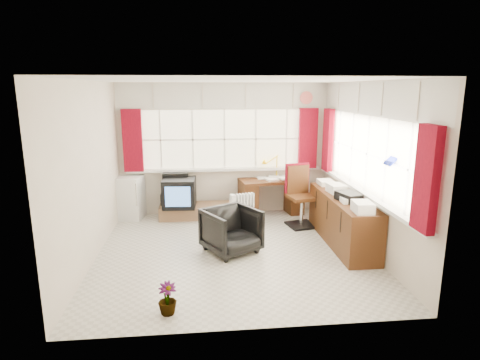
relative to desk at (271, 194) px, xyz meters
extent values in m
plane|color=beige|center=(-0.88, -1.80, -0.39)|extent=(4.00, 4.00, 0.00)
plane|color=beige|center=(-0.88, 0.20, 0.86)|extent=(4.00, 0.00, 4.00)
plane|color=beige|center=(-0.88, -3.80, 0.86)|extent=(4.00, 0.00, 4.00)
plane|color=beige|center=(-2.88, -1.80, 0.86)|extent=(0.00, 4.00, 4.00)
plane|color=beige|center=(1.12, -1.80, 0.86)|extent=(0.00, 4.00, 4.00)
plane|color=white|center=(-0.88, -1.80, 2.11)|extent=(4.00, 4.00, 0.00)
plane|color=#FFF4C9|center=(-0.88, 0.18, 1.06)|extent=(3.60, 0.00, 3.60)
cube|color=white|center=(-0.88, 0.14, 0.48)|extent=(3.70, 0.12, 0.05)
cube|color=white|center=(-2.08, 0.17, 1.06)|extent=(0.03, 0.02, 1.10)
cube|color=white|center=(-1.48, 0.17, 1.06)|extent=(0.03, 0.02, 1.10)
cube|color=white|center=(-0.88, 0.17, 1.06)|extent=(0.03, 0.02, 1.10)
cube|color=white|center=(-0.28, 0.17, 1.06)|extent=(0.03, 0.02, 1.10)
cube|color=white|center=(0.32, 0.17, 1.06)|extent=(0.03, 0.02, 1.10)
plane|color=#FFF4C9|center=(1.10, -1.80, 1.06)|extent=(0.00, 3.60, 3.60)
cube|color=white|center=(1.06, -1.80, 0.48)|extent=(0.12, 3.70, 0.05)
cube|color=white|center=(1.09, -3.00, 1.06)|extent=(0.02, 0.03, 1.10)
cube|color=white|center=(1.09, -2.40, 1.06)|extent=(0.02, 0.03, 1.10)
cube|color=white|center=(1.09, -1.80, 1.06)|extent=(0.02, 0.03, 1.10)
cube|color=white|center=(1.09, -1.20, 1.06)|extent=(0.02, 0.03, 1.10)
cube|color=white|center=(1.09, -0.60, 1.06)|extent=(0.02, 0.03, 1.10)
cube|color=maroon|center=(-2.58, 0.10, 1.07)|extent=(0.35, 0.10, 1.15)
cube|color=maroon|center=(0.72, 0.10, 1.07)|extent=(0.35, 0.10, 1.15)
cube|color=maroon|center=(1.02, -0.20, 1.07)|extent=(0.10, 0.35, 1.15)
cube|color=maroon|center=(1.02, -3.50, 1.07)|extent=(0.10, 0.35, 1.15)
cube|color=beige|center=(-0.88, 0.16, 1.86)|extent=(3.95, 0.08, 0.48)
cube|color=beige|center=(1.08, -1.80, 1.86)|extent=(0.08, 3.95, 0.48)
cube|color=#492311|center=(0.00, 0.00, 0.28)|extent=(1.27, 0.76, 0.06)
cube|color=#492311|center=(-0.46, -0.07, -0.07)|extent=(0.35, 0.57, 0.64)
cube|color=#492311|center=(0.46, 0.07, -0.07)|extent=(0.35, 0.57, 0.64)
cube|color=white|center=(0.00, 0.00, 0.31)|extent=(0.24, 0.30, 0.02)
cube|color=white|center=(0.00, 0.00, 0.32)|extent=(0.24, 0.30, 0.02)
cube|color=white|center=(0.00, 0.00, 0.32)|extent=(0.24, 0.30, 0.02)
cube|color=white|center=(0.00, 0.00, 0.33)|extent=(0.24, 0.30, 0.02)
cube|color=white|center=(0.00, 0.00, 0.33)|extent=(0.24, 0.30, 0.02)
cube|color=white|center=(0.00, 0.00, 0.33)|extent=(0.24, 0.30, 0.02)
cube|color=white|center=(0.00, 0.00, 0.34)|extent=(0.24, 0.30, 0.02)
cylinder|color=yellow|center=(0.13, 0.12, 0.32)|extent=(0.10, 0.10, 0.02)
cylinder|color=yellow|center=(0.13, 0.12, 0.51)|extent=(0.02, 0.02, 0.39)
cone|color=yellow|center=(0.13, 0.12, 0.67)|extent=(0.17, 0.15, 0.16)
cube|color=black|center=(0.41, -0.78, -0.37)|extent=(0.55, 0.55, 0.04)
cylinder|color=silver|center=(0.41, -0.78, -0.12)|extent=(0.06, 0.06, 0.53)
cube|color=#492311|center=(0.41, -0.78, 0.14)|extent=(0.53, 0.51, 0.06)
cube|color=#492311|center=(0.36, -0.56, 0.43)|extent=(0.41, 0.14, 0.51)
cube|color=maroon|center=(0.36, -0.56, 0.45)|extent=(0.45, 0.16, 0.53)
imported|color=black|center=(-0.92, -1.79, -0.05)|extent=(0.98, 0.99, 0.67)
cube|color=white|center=(-0.60, -0.60, -0.35)|extent=(0.41, 0.25, 0.08)
cube|color=white|center=(-0.77, -0.64, -0.06)|extent=(0.05, 0.12, 0.50)
cube|color=white|center=(-0.71, -0.63, -0.06)|extent=(0.05, 0.12, 0.50)
cube|color=white|center=(-0.66, -0.61, -0.06)|extent=(0.05, 0.12, 0.50)
cube|color=white|center=(-0.60, -0.60, -0.06)|extent=(0.05, 0.12, 0.50)
cube|color=white|center=(-0.55, -0.58, -0.06)|extent=(0.05, 0.12, 0.50)
cube|color=white|center=(-0.49, -0.57, -0.06)|extent=(0.05, 0.12, 0.50)
cube|color=white|center=(-0.44, -0.56, -0.06)|extent=(0.05, 0.12, 0.50)
cube|color=#492311|center=(0.85, -1.60, -0.01)|extent=(0.50, 2.00, 0.75)
cube|color=white|center=(0.82, -2.40, 0.41)|extent=(0.24, 0.32, 0.10)
cube|color=white|center=(0.82, -1.87, 0.41)|extent=(0.24, 0.32, 0.10)
cube|color=white|center=(0.82, -1.33, 0.41)|extent=(0.24, 0.32, 0.10)
cube|color=white|center=(0.82, -0.80, 0.41)|extent=(0.24, 0.32, 0.10)
cube|color=black|center=(0.86, -1.83, 0.43)|extent=(0.41, 0.46, 0.13)
cube|color=brown|center=(-1.43, -0.08, -0.26)|extent=(1.40, 0.50, 0.25)
cube|color=black|center=(-1.75, -0.19, 0.13)|extent=(0.62, 0.57, 0.53)
cube|color=#538FEB|center=(-1.76, -0.47, 0.13)|extent=(0.45, 0.05, 0.36)
cube|color=black|center=(-1.82, 0.09, -0.03)|extent=(0.58, 0.37, 0.21)
cube|color=black|center=(-1.82, 0.09, 0.17)|extent=(0.53, 0.35, 0.20)
cube|color=black|center=(-1.82, 0.09, 0.37)|extent=(0.48, 0.33, 0.19)
cube|color=white|center=(-2.68, 0.00, 0.01)|extent=(0.55, 0.55, 0.80)
cube|color=silver|center=(-2.51, -0.27, 0.13)|extent=(0.02, 0.02, 0.42)
imported|color=white|center=(-0.98, -0.50, -0.22)|extent=(0.14, 0.14, 0.33)
imported|color=#96E0D2|center=(-0.53, -0.32, -0.30)|extent=(0.10, 0.10, 0.18)
imported|color=black|center=(-1.74, -3.42, -0.21)|extent=(0.25, 0.25, 0.36)
camera|label=1|loc=(-1.37, -7.40, 2.00)|focal=30.00mm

